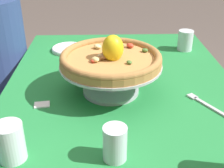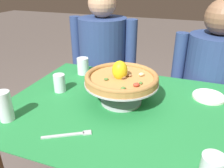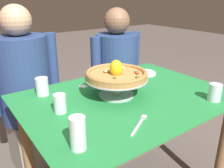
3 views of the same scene
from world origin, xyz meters
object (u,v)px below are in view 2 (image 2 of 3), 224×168
water_glass_back_left (83,67)px  side_plate (209,96)px  sugar_packet (119,81)px  diner_left (103,73)px  pizza_stand (121,89)px  dinner_fork (70,135)px  pizza (121,77)px  water_glass_front_left (5,108)px  diner_right (208,93)px  water_glass_side_left (60,84)px

water_glass_back_left → side_plate: size_ratio=0.65×
sugar_packet → diner_left: 0.47m
pizza_stand → side_plate: 0.45m
dinner_fork → diner_left: 0.95m
diner_left → side_plate: bearing=-29.2°
pizza → water_glass_back_left: 0.43m
diner_left → pizza: bearing=-60.6°
side_plate → water_glass_front_left: bearing=-148.4°
diner_right → pizza: bearing=-127.1°
pizza → sugar_packet: pizza is taller
pizza_stand → sugar_packet: 0.25m
dinner_fork → pizza: bearing=71.4°
pizza_stand → pizza: 0.06m
water_glass_back_left → water_glass_side_left: 0.26m
pizza_stand → pizza: pizza is taller
water_glass_front_left → dinner_fork: size_ratio=0.76×
water_glass_back_left → sugar_packet: (0.25, -0.03, -0.04)m
water_glass_front_left → dinner_fork: water_glass_front_left is taller
side_plate → diner_left: (-0.74, 0.41, -0.14)m
diner_right → side_plate: bearing=-94.5°
water_glass_front_left → sugar_packet: 0.63m
pizza_stand → sugar_packet: bearing=110.3°
water_glass_back_left → diner_right: diner_right is taller
water_glass_side_left → diner_left: diner_left is taller
pizza_stand → diner_left: diner_left is taller
pizza → water_glass_back_left: (-0.33, 0.26, -0.09)m
pizza → dinner_fork: (-0.10, -0.31, -0.13)m
pizza_stand → water_glass_front_left: water_glass_front_left is taller
water_glass_side_left → diner_right: 0.98m
side_plate → diner_right: bearing=85.5°
water_glass_back_left → diner_left: 0.39m
diner_left → water_glass_back_left: bearing=-89.0°
water_glass_side_left → side_plate: size_ratio=0.60×
water_glass_side_left → sugar_packet: (0.26, 0.23, -0.04)m
pizza → diner_right: 0.77m
water_glass_side_left → dinner_fork: 0.39m
pizza → sugar_packet: (-0.08, 0.23, -0.13)m
water_glass_side_left → sugar_packet: 0.35m
diner_left → diner_right: diner_left is taller
water_glass_front_left → water_glass_back_left: bearing=82.5°
water_glass_front_left → side_plate: (0.81, 0.50, -0.05)m
side_plate → water_glass_back_left: bearing=174.7°
dinner_fork → water_glass_front_left: bearing=179.4°
sugar_packet → diner_right: size_ratio=0.04×
pizza → water_glass_side_left: size_ratio=3.65×
side_plate → water_glass_side_left: bearing=-165.7°
pizza → diner_left: 0.74m
pizza_stand → dinner_fork: bearing=-108.6°
pizza → dinner_fork: pizza is taller
water_glass_front_left → dinner_fork: 0.31m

